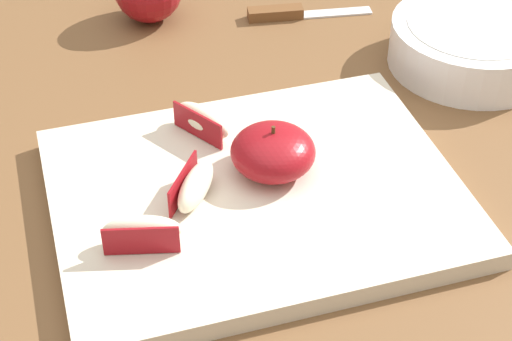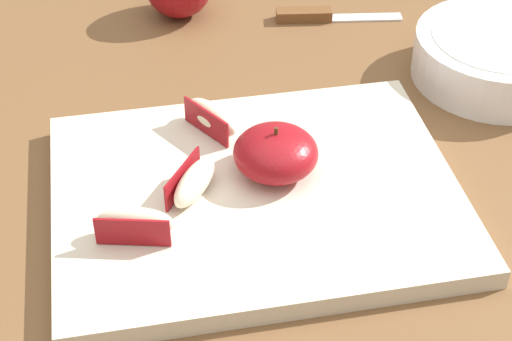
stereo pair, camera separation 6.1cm
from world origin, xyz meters
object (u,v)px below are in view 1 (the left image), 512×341
(apple_wedge_front, at_px, (142,232))
(apple_half_skin_up, at_px, (273,152))
(apple_wedge_right, at_px, (195,186))
(apple_wedge_near_knife, at_px, (205,120))
(paring_knife, at_px, (286,13))
(ceramic_fruit_bowl, at_px, (473,43))
(cutting_board, at_px, (256,195))

(apple_wedge_front, bearing_deg, apple_half_skin_up, 24.92)
(apple_wedge_right, height_order, apple_wedge_near_knife, same)
(paring_knife, xyz_separation_m, ceramic_fruit_bowl, (0.17, -0.17, 0.02))
(apple_half_skin_up, bearing_deg, apple_wedge_right, -166.89)
(apple_wedge_near_knife, height_order, apple_wedge_front, same)
(apple_wedge_front, bearing_deg, cutting_board, 21.14)
(apple_wedge_near_knife, height_order, paring_knife, apple_wedge_near_knife)
(apple_wedge_front, height_order, paring_knife, apple_wedge_front)
(apple_half_skin_up, xyz_separation_m, apple_wedge_front, (-0.14, -0.06, -0.01))
(cutting_board, height_order, apple_wedge_front, apple_wedge_front)
(apple_wedge_right, relative_size, apple_wedge_front, 0.96)
(apple_wedge_right, bearing_deg, apple_wedge_front, -141.66)
(apple_wedge_right, distance_m, paring_knife, 0.38)
(apple_wedge_right, height_order, ceramic_fruit_bowl, ceramic_fruit_bowl)
(apple_half_skin_up, xyz_separation_m, ceramic_fruit_bowl, (0.29, 0.14, -0.01))
(apple_half_skin_up, distance_m, apple_wedge_near_knife, 0.09)
(apple_half_skin_up, height_order, ceramic_fruit_bowl, apple_half_skin_up)
(cutting_board, xyz_separation_m, apple_wedge_front, (-0.12, -0.04, 0.03))
(cutting_board, xyz_separation_m, ceramic_fruit_bowl, (0.31, 0.16, 0.02))
(apple_half_skin_up, relative_size, apple_wedge_right, 1.17)
(apple_half_skin_up, height_order, paring_knife, apple_half_skin_up)
(apple_wedge_near_knife, bearing_deg, ceramic_fruit_bowl, 11.18)
(apple_wedge_right, height_order, apple_wedge_front, same)
(apple_wedge_right, distance_m, apple_wedge_front, 0.07)
(apple_wedge_right, relative_size, paring_knife, 0.43)
(ceramic_fruit_bowl, bearing_deg, apple_wedge_front, -154.07)
(cutting_board, distance_m, apple_wedge_right, 0.06)
(apple_wedge_near_knife, bearing_deg, paring_knife, 55.04)
(apple_wedge_front, distance_m, paring_knife, 0.45)
(apple_half_skin_up, height_order, apple_wedge_right, apple_half_skin_up)
(cutting_board, distance_m, ceramic_fruit_bowl, 0.35)
(cutting_board, relative_size, apple_wedge_near_knife, 5.40)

